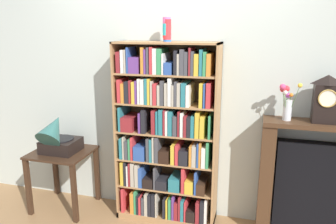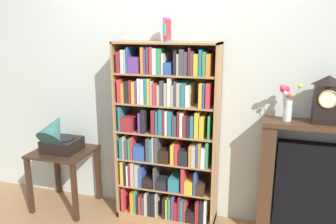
# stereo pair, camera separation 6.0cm
# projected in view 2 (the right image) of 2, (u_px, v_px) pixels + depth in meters

# --- Properties ---
(ground_plane) EXTENTS (7.99, 6.40, 0.02)m
(ground_plane) POSITION_uv_depth(u_px,v_px,m) (163.00, 224.00, 3.27)
(ground_plane) COLOR #997047
(wall_back) EXTENTS (4.99, 0.08, 2.60)m
(wall_back) POSITION_uv_depth(u_px,v_px,m) (187.00, 88.00, 3.22)
(wall_back) COLOR beige
(wall_back) RESTS_ON ground
(bookshelf) EXTENTS (0.97, 0.33, 1.75)m
(bookshelf) POSITION_uv_depth(u_px,v_px,m) (166.00, 137.00, 3.17)
(bookshelf) COLOR #A87A4C
(bookshelf) RESTS_ON ground
(cup_stack) EXTENTS (0.07, 0.07, 0.21)m
(cup_stack) POSITION_uv_depth(u_px,v_px,m) (167.00, 29.00, 2.94)
(cup_stack) COLOR blue
(cup_stack) RESTS_ON bookshelf
(side_table_left) EXTENTS (0.59, 0.53, 0.63)m
(side_table_left) POSITION_uv_depth(u_px,v_px,m) (64.00, 163.00, 3.48)
(side_table_left) COLOR #382316
(side_table_left) RESTS_ON ground
(gramophone) EXTENTS (0.35, 0.45, 0.46)m
(gramophone) POSITION_uv_depth(u_px,v_px,m) (58.00, 136.00, 3.35)
(gramophone) COLOR black
(gramophone) RESTS_ON side_table_left
(fireplace_mantel) EXTENTS (1.02, 0.27, 1.09)m
(fireplace_mantel) POSITION_uv_depth(u_px,v_px,m) (319.00, 184.00, 2.91)
(fireplace_mantel) COLOR #472D1C
(fireplace_mantel) RESTS_ON ground
(mantel_clock) EXTENTS (0.20, 0.14, 0.40)m
(mantel_clock) POSITION_uv_depth(u_px,v_px,m) (327.00, 100.00, 2.71)
(mantel_clock) COLOR black
(mantel_clock) RESTS_ON fireplace_mantel
(flower_vase) EXTENTS (0.18, 0.14, 0.33)m
(flower_vase) POSITION_uv_depth(u_px,v_px,m) (287.00, 102.00, 2.80)
(flower_vase) COLOR silver
(flower_vase) RESTS_ON fireplace_mantel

